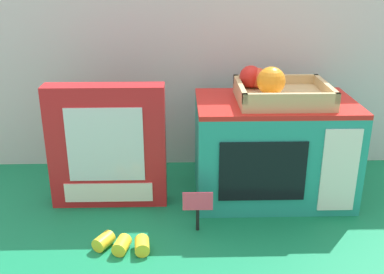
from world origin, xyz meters
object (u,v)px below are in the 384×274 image
Objects in this scene: toy_microwave at (273,149)px; loose_toy_banana at (122,244)px; food_groups_crate at (275,90)px; cookie_set_box at (107,147)px; price_sign at (198,205)px.

loose_toy_banana is at bearing -145.96° from toy_microwave.
food_groups_crate is 0.71× the size of cookie_set_box.
food_groups_crate is 1.75× the size of loose_toy_banana.
price_sign is (-0.20, -0.17, -0.23)m from food_groups_crate.
loose_toy_banana is at bearing -155.71° from price_sign.
cookie_set_box reaches higher than loose_toy_banana.
food_groups_crate is 0.52m from loose_toy_banana.
food_groups_crate is at bearing 40.99° from price_sign.
price_sign is at bearing -31.99° from cookie_set_box.
loose_toy_banana is at bearing -145.86° from food_groups_crate.
cookie_set_box is 3.17× the size of price_sign.
loose_toy_banana is (-0.37, -0.25, -0.12)m from toy_microwave.
cookie_set_box is at bearing 148.01° from price_sign.
cookie_set_box is 0.26m from loose_toy_banana.
cookie_set_box reaches higher than toy_microwave.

